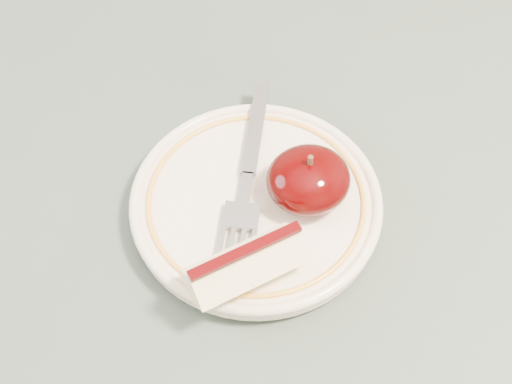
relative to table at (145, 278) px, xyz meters
name	(u,v)px	position (x,y,z in m)	size (l,w,h in m)	color
table	(145,278)	(0.00, 0.00, 0.00)	(0.90, 0.90, 0.75)	brown
plate	(256,202)	(0.09, -0.03, 0.10)	(0.20, 0.20, 0.02)	beige
apple_half	(308,180)	(0.13, -0.04, 0.13)	(0.06, 0.06, 0.05)	black
apple_wedge	(246,265)	(0.06, -0.09, 0.12)	(0.09, 0.04, 0.04)	#F7EBB6
fork	(248,176)	(0.10, -0.01, 0.11)	(0.11, 0.17, 0.00)	#94979C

